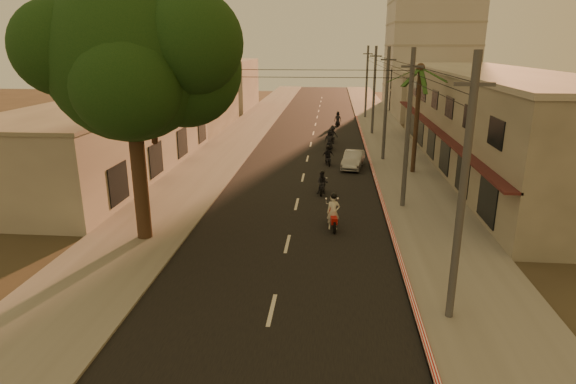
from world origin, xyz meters
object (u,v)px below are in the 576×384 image
Objects in this scene: broadleaf_tree at (139,60)px; scooter_mid_a at (322,183)px; parked_car at (353,160)px; scooter_far_b at (332,135)px; scooter_red at (333,213)px; scooter_far_c at (338,119)px; scooter_mid_b at (328,156)px; palm_tree at (420,74)px; scooter_far_a at (329,140)px.

broadleaf_tree is 13.81m from scooter_mid_a.
broadleaf_tree is 2.94× the size of parked_car.
scooter_far_b is 9.88m from parked_car.
scooter_far_c is at bearing 82.13° from scooter_red.
scooter_mid_a is 1.00× the size of scooter_mid_b.
scooter_far_b is (8.63, 24.86, -7.69)m from broadleaf_tree.
scooter_mid_a is at bearing -104.27° from scooter_mid_b.
scooter_red is 22.81m from scooter_far_b.
parked_car is (-4.33, 1.26, -6.50)m from palm_tree.
scooter_mid_a is (8.08, 8.08, -7.77)m from broadleaf_tree.
broadleaf_tree is at bearing -119.09° from scooter_far_b.
scooter_red is at bearing -100.53° from scooter_mid_b.
scooter_far_c is (0.45, 32.81, -0.08)m from scooter_red.
scooter_red is 13.15m from parked_car.
parked_car is 19.77m from scooter_far_c.
scooter_far_b reaches higher than parked_car.
scooter_mid_a is 16.79m from scooter_far_b.
scooter_far_a is 1.10× the size of scooter_far_c.
broadleaf_tree is 6.26× the size of scooter_far_a.
palm_tree is at bearing 56.59° from scooter_red.
scooter_far_b is at bearing 83.27° from scooter_red.
scooter_mid_a is at bearing 45.00° from broadleaf_tree.
scooter_far_a is 0.47× the size of parked_car.
scooter_red is (8.77, 2.05, -7.62)m from broadleaf_tree.
scooter_red reaches higher than scooter_far_a.
scooter_far_b is at bearing 118.51° from palm_tree.
scooter_far_b is at bearing 93.95° from scooter_far_a.
scooter_far_a is (0.31, 13.51, 0.15)m from scooter_mid_a.
palm_tree is at bearing -71.32° from scooter_far_c.
scooter_mid_a is at bearing -88.16° from scooter_far_c.
scooter_far_c is at bearing 76.69° from scooter_far_b.
scooter_red is at bearing -86.93° from parked_car.
scooter_far_c is (0.89, 19.04, 0.06)m from scooter_mid_b.
broadleaf_tree is 27.42m from scooter_far_b.
parked_car is at bearing -65.52° from scooter_far_a.
parked_car is (1.65, -9.74, -0.14)m from scooter_far_b.
parked_car is (2.20, 7.04, -0.06)m from scooter_mid_a.
scooter_red is at bearing -116.33° from palm_tree.
scooter_mid_a is 7.38m from parked_car.
scooter_far_b is 0.99× the size of scooter_far_c.
scooter_mid_a is 26.81m from scooter_far_c.
scooter_far_c is at bearing 94.61° from scooter_far_a.
parked_car is (10.28, 15.12, -7.83)m from broadleaf_tree.
palm_tree is 4.73× the size of scooter_far_b.
scooter_far_a is (-6.22, 7.73, -6.29)m from palm_tree.
scooter_mid_b is 2.07m from parked_car.
scooter_red reaches higher than scooter_mid_b.
broadleaf_tree reaches higher than parked_car.
scooter_mid_a reaches higher than parked_car.
broadleaf_tree is at bearing -100.52° from scooter_far_c.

